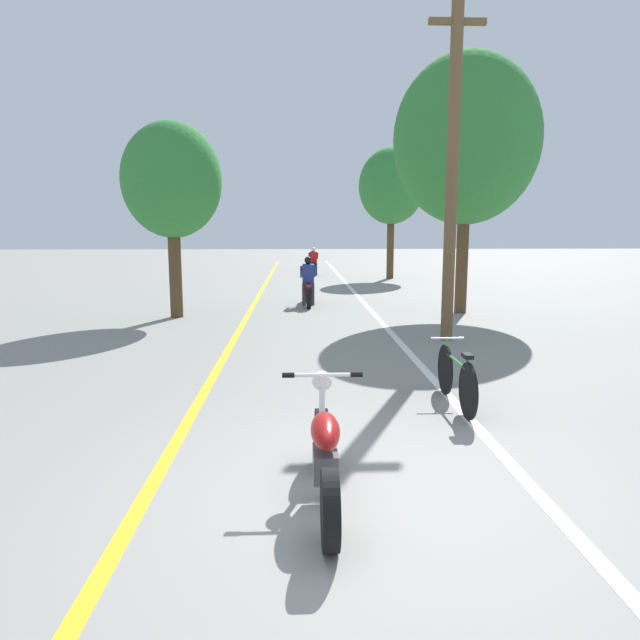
% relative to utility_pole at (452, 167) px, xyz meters
% --- Properties ---
extents(ground_plane, '(120.00, 120.00, 0.00)m').
position_rel_utility_pole_xyz_m(ground_plane, '(-2.67, -6.95, -3.45)').
color(ground_plane, gray).
extents(lane_stripe_center, '(0.14, 48.00, 0.01)m').
position_rel_utility_pole_xyz_m(lane_stripe_center, '(-4.37, 5.06, -3.45)').
color(lane_stripe_center, yellow).
rests_on(lane_stripe_center, ground).
extents(lane_stripe_edge, '(0.14, 48.00, 0.01)m').
position_rel_utility_pole_xyz_m(lane_stripe_edge, '(-1.01, 5.06, -3.45)').
color(lane_stripe_edge, white).
rests_on(lane_stripe_edge, ground).
extents(utility_pole, '(1.10, 0.24, 6.72)m').
position_rel_utility_pole_xyz_m(utility_pole, '(0.00, 0.00, 0.00)').
color(utility_pole, brown).
rests_on(utility_pole, ground).
extents(roadside_tree_right_near, '(3.81, 3.43, 6.74)m').
position_rel_utility_pole_xyz_m(roadside_tree_right_near, '(1.37, 3.78, 1.08)').
color(roadside_tree_right_near, '#513A23').
rests_on(roadside_tree_right_near, ground).
extents(roadside_tree_right_far, '(2.94, 2.65, 5.84)m').
position_rel_utility_pole_xyz_m(roadside_tree_right_far, '(1.20, 14.58, 0.66)').
color(roadside_tree_right_far, '#513A23').
rests_on(roadside_tree_right_far, ground).
extents(roadside_tree_left, '(2.49, 2.24, 4.89)m').
position_rel_utility_pole_xyz_m(roadside_tree_left, '(-6.17, 3.31, -0.03)').
color(roadside_tree_left, '#513A23').
rests_on(roadside_tree_left, ground).
extents(motorcycle_foreground, '(0.72, 1.96, 0.99)m').
position_rel_utility_pole_xyz_m(motorcycle_foreground, '(-2.84, -6.90, -3.03)').
color(motorcycle_foreground, black).
rests_on(motorcycle_foreground, ground).
extents(motorcycle_rider_lead, '(0.50, 2.18, 1.45)m').
position_rel_utility_pole_xyz_m(motorcycle_rider_lead, '(-2.73, 5.49, -2.91)').
color(motorcycle_rider_lead, black).
rests_on(motorcycle_rider_lead, ground).
extents(motorcycle_rider_far, '(0.50, 2.04, 1.37)m').
position_rel_utility_pole_xyz_m(motorcycle_rider_far, '(-2.25, 16.45, -2.94)').
color(motorcycle_rider_far, black).
rests_on(motorcycle_rider_far, ground).
extents(bicycle_parked, '(0.44, 1.75, 0.81)m').
position_rel_utility_pole_xyz_m(bicycle_parked, '(-1.03, -4.38, -3.08)').
color(bicycle_parked, black).
rests_on(bicycle_parked, ground).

